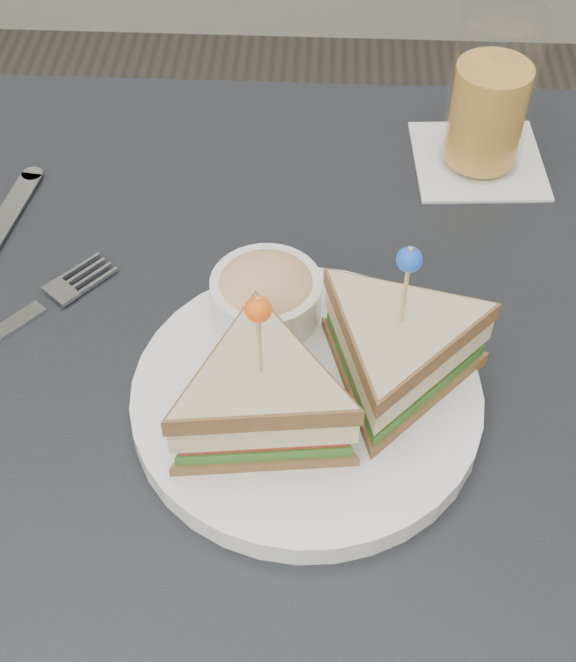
# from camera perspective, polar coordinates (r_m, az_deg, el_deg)

# --- Properties ---
(table) EXTENTS (0.80, 0.80, 0.75)m
(table) POSITION_cam_1_polar(r_m,az_deg,el_deg) (0.76, -0.80, -6.90)
(table) COLOR black
(table) RESTS_ON ground
(plate_meal) EXTENTS (0.33, 0.33, 0.15)m
(plate_meal) POSITION_cam_1_polar(r_m,az_deg,el_deg) (0.65, 1.86, -2.53)
(plate_meal) COLOR white
(plate_meal) RESTS_ON table
(cutlery_fork) EXTENTS (0.14, 0.16, 0.01)m
(cutlery_fork) POSITION_cam_1_polar(r_m,az_deg,el_deg) (0.76, -16.14, 0.76)
(cutlery_fork) COLOR silver
(cutlery_fork) RESTS_ON table
(drink_set) EXTENTS (0.13, 0.13, 0.15)m
(drink_set) POSITION_cam_1_polar(r_m,az_deg,el_deg) (0.86, 12.36, 13.74)
(drink_set) COLOR white
(drink_set) RESTS_ON table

